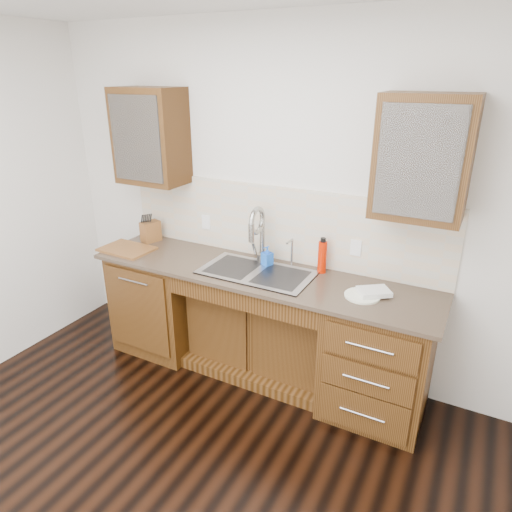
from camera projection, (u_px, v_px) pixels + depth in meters
The scene contains 23 objects.
wall_back at pixel (280, 204), 3.57m from camera, with size 4.00×0.10×2.70m, color silver.
base_cabinet_left at pixel (163, 300), 4.03m from camera, with size 0.70×0.62×0.88m, color #593014.
base_cabinet_center at pixel (263, 330), 3.72m from camera, with size 1.20×0.44×0.70m, color #593014.
base_cabinet_right at pixel (378, 358), 3.21m from camera, with size 0.70×0.62×0.88m, color #593014.
countertop at pixel (258, 274), 3.43m from camera, with size 2.70×0.65×0.03m, color #84705B.
backsplash at pixel (276, 223), 3.57m from camera, with size 2.70×0.02×0.59m, color beige.
sink at pixel (257, 283), 3.45m from camera, with size 0.84×0.46×0.19m, color #9E9EA5.
faucet at pixel (262, 237), 3.56m from camera, with size 0.04×0.04×0.40m, color #999993.
filter_tap at pixel (292, 252), 3.49m from camera, with size 0.02×0.02×0.24m, color #999993.
upper_cabinet_left at pixel (151, 136), 3.66m from camera, with size 0.55×0.34×0.75m, color #593014.
upper_cabinet_right at pixel (423, 158), 2.76m from camera, with size 0.55×0.34×0.75m, color #593014.
outlet_left at pixel (206, 222), 3.87m from camera, with size 0.08×0.01×0.12m, color white.
outlet_right at pixel (356, 248), 3.31m from camera, with size 0.08×0.01×0.12m, color white.
soap_bottle at pixel (267, 256), 3.51m from camera, with size 0.07×0.07×0.16m, color blue.
water_bottle at pixel (322, 257), 3.38m from camera, with size 0.07×0.07×0.24m, color red.
plate at pixel (362, 296), 3.05m from camera, with size 0.24×0.24×0.01m, color white.
dish_towel at pixel (374, 292), 3.05m from camera, with size 0.20×0.15×0.03m, color #EBF2C8.
knife_block at pixel (151, 231), 4.02m from camera, with size 0.10×0.16×0.18m, color #A1683E.
cutting_board at pixel (127, 249), 3.84m from camera, with size 0.43×0.30×0.02m, color brown.
cup_left_a at pixel (143, 142), 3.72m from camera, with size 0.13×0.13×0.10m, color silver.
cup_left_b at pixel (166, 144), 3.61m from camera, with size 0.11×0.11×0.10m, color silver.
cup_right_a at pixel (408, 165), 2.81m from camera, with size 0.13×0.13×0.10m, color silver.
cup_right_b at pixel (442, 169), 2.73m from camera, with size 0.09×0.09×0.09m, color white.
Camera 1 is at (1.44, -1.35, 2.32)m, focal length 32.00 mm.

